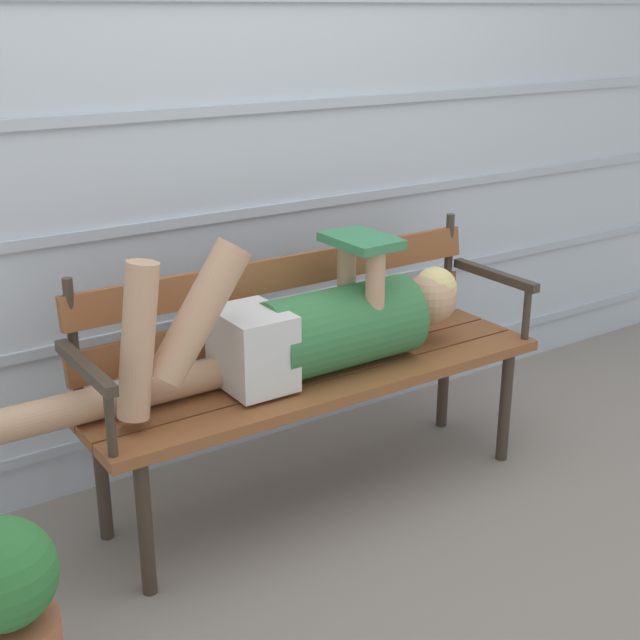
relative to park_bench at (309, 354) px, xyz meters
name	(u,v)px	position (x,y,z in m)	size (l,w,h in m)	color
ground_plane	(335,506)	(0.00, -0.16, -0.51)	(12.00, 12.00, 0.00)	gray
house_siding	(236,108)	(0.00, 0.46, 0.77)	(4.91, 0.08, 2.57)	#B2BCC6
park_bench	(309,354)	(0.00, 0.00, 0.00)	(1.63, 0.45, 0.87)	brown
reclining_person	(304,330)	(-0.06, -0.07, 0.12)	(1.75, 0.27, 0.52)	#33703D
potted_plant	(6,618)	(-1.17, -0.49, -0.23)	(0.26, 0.26, 0.53)	#AD5B3D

